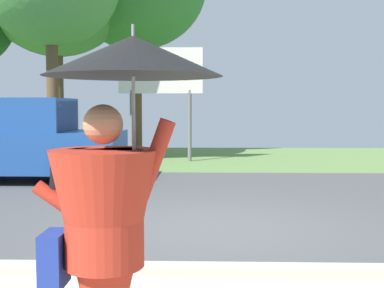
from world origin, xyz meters
name	(u,v)px	position (x,y,z in m)	size (l,w,h in m)	color
ground_plane	(212,195)	(0.00, 2.95, -0.05)	(40.00, 22.00, 0.20)	#4C4C4F
monk_pedestrian	(111,214)	(-0.62, -4.25, 1.09)	(1.06, 0.98, 2.13)	#B22D1E
pickup_truck	(9,143)	(-4.62, 4.47, 0.87)	(5.20, 2.28, 1.88)	#1E478C
roadside_billboard	(161,79)	(-1.53, 8.76, 2.55)	(2.60, 0.12, 3.50)	slate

